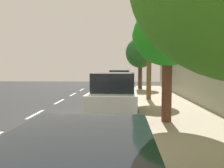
# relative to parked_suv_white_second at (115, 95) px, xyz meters

# --- Properties ---
(ground) EXTENTS (54.83, 54.83, 0.00)m
(ground) POSITION_rel_parked_suv_white_second_xyz_m (-1.23, -0.16, -1.03)
(ground) COLOR #2B2B2B
(sidewalk) EXTENTS (3.44, 34.27, 0.12)m
(sidewalk) POSITION_rel_parked_suv_white_second_xyz_m (2.86, -0.16, -0.96)
(sidewalk) COLOR tan
(sidewalk) RESTS_ON ground
(curb_edge) EXTENTS (0.16, 34.27, 0.12)m
(curb_edge) POSITION_rel_parked_suv_white_second_xyz_m (1.06, -0.16, -0.96)
(curb_edge) COLOR gray
(curb_edge) RESTS_ON ground
(lane_stripe_centre) EXTENTS (0.14, 31.60, 0.01)m
(lane_stripe_centre) POSITION_rel_parked_suv_white_second_xyz_m (-3.80, -1.50, -1.02)
(lane_stripe_centre) COLOR white
(lane_stripe_centre) RESTS_ON ground
(lane_stripe_bike_edge) EXTENTS (0.12, 34.27, 0.01)m
(lane_stripe_bike_edge) POSITION_rel_parked_suv_white_second_xyz_m (-0.41, -0.16, -1.02)
(lane_stripe_bike_edge) COLOR white
(lane_stripe_bike_edge) RESTS_ON ground
(parked_suv_white_second) EXTENTS (2.10, 4.77, 1.99)m
(parked_suv_white_second) POSITION_rel_parked_suv_white_second_xyz_m (0.00, 0.00, 0.00)
(parked_suv_white_second) COLOR white
(parked_suv_white_second) RESTS_ON ground
(parked_suv_tan_mid) EXTENTS (2.20, 4.81, 1.99)m
(parked_suv_tan_mid) POSITION_rel_parked_suv_white_second_xyz_m (0.10, 11.31, 0.00)
(parked_suv_tan_mid) COLOR tan
(parked_suv_tan_mid) RESTS_ON ground
(bicycle_at_curb) EXTENTS (1.15, 1.35, 0.75)m
(bicycle_at_curb) POSITION_rel_parked_suv_white_second_xyz_m (0.60, 6.23, -0.66)
(bicycle_at_curb) COLOR black
(bicycle_at_curb) RESTS_ON ground
(cyclist_with_backpack) EXTENTS (0.55, 0.54, 1.70)m
(cyclist_with_backpack) POSITION_rel_parked_suv_white_second_xyz_m (0.81, 5.76, 0.01)
(cyclist_with_backpack) COLOR #C6B284
(cyclist_with_backpack) RESTS_ON ground
(street_tree_mid_block) EXTENTS (2.62, 2.62, 4.54)m
(street_tree_mid_block) POSITION_rel_parked_suv_white_second_xyz_m (2.05, -1.16, 2.40)
(street_tree_mid_block) COLOR brown
(street_tree_mid_block) RESTS_ON sidewalk
(street_tree_far_end) EXTENTS (2.23, 2.23, 5.19)m
(street_tree_far_end) POSITION_rel_parked_suv_white_second_xyz_m (2.05, 5.31, 3.17)
(street_tree_far_end) COLOR brown
(street_tree_far_end) RESTS_ON sidewalk
(street_tree_corner) EXTENTS (2.89, 2.89, 5.10)m
(street_tree_corner) POSITION_rel_parked_suv_white_second_xyz_m (2.05, 13.47, 2.64)
(street_tree_corner) COLOR brown
(street_tree_corner) RESTS_ON sidewalk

